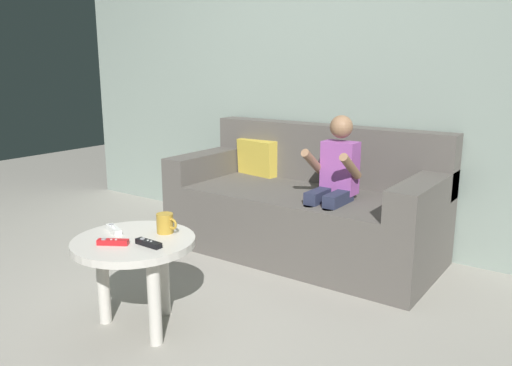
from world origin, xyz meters
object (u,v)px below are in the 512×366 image
(couch, at_px, (305,208))
(coffee_mug, at_px, (165,223))
(game_remote_black_near_edge, at_px, (148,243))
(game_remote_white_far_corner, at_px, (114,229))
(person_seated_on_couch, at_px, (333,183))
(game_remote_red_center, at_px, (112,242))
(coffee_table, at_px, (136,255))

(couch, height_order, coffee_mug, couch)
(game_remote_black_near_edge, xyz_separation_m, game_remote_white_far_corner, (-0.28, 0.04, 0.00))
(couch, distance_m, game_remote_black_near_edge, 1.40)
(person_seated_on_couch, height_order, game_remote_red_center, person_seated_on_couch)
(coffee_table, xyz_separation_m, game_remote_red_center, (-0.02, -0.12, 0.09))
(game_remote_black_near_edge, height_order, game_remote_white_far_corner, same)
(coffee_mug, bearing_deg, coffee_table, -111.94)
(coffee_table, distance_m, game_remote_white_far_corner, 0.18)
(game_remote_red_center, relative_size, game_remote_white_far_corner, 0.96)
(game_remote_red_center, xyz_separation_m, game_remote_white_far_corner, (-0.14, 0.13, 0.00))
(couch, height_order, game_remote_white_far_corner, couch)
(coffee_mug, bearing_deg, game_remote_white_far_corner, -148.17)
(coffee_table, xyz_separation_m, coffee_mug, (0.06, 0.14, 0.13))
(person_seated_on_couch, xyz_separation_m, game_remote_black_near_edge, (-0.29, -1.22, -0.08))
(couch, bearing_deg, game_remote_white_far_corner, -101.94)
(game_remote_black_near_edge, bearing_deg, game_remote_white_far_corner, 171.85)
(couch, relative_size, game_remote_black_near_edge, 12.51)
(couch, relative_size, coffee_mug, 14.94)
(game_remote_black_near_edge, distance_m, game_remote_white_far_corner, 0.29)
(person_seated_on_couch, bearing_deg, game_remote_black_near_edge, -103.50)
(person_seated_on_couch, relative_size, game_remote_black_near_edge, 6.72)
(game_remote_black_near_edge, height_order, game_remote_red_center, same)
(couch, xyz_separation_m, person_seated_on_couch, (0.29, -0.17, 0.25))
(person_seated_on_couch, height_order, coffee_mug, person_seated_on_couch)
(person_seated_on_couch, xyz_separation_m, game_remote_white_far_corner, (-0.58, -1.18, -0.08))
(coffee_table, distance_m, game_remote_black_near_edge, 0.16)
(coffee_table, relative_size, game_remote_red_center, 4.12)
(game_remote_red_center, relative_size, coffee_mug, 1.17)
(game_remote_black_near_edge, xyz_separation_m, coffee_mug, (-0.07, 0.17, 0.04))
(game_remote_black_near_edge, distance_m, game_remote_red_center, 0.17)
(person_seated_on_couch, xyz_separation_m, game_remote_red_center, (-0.43, -1.30, -0.08))
(game_remote_red_center, height_order, coffee_mug, coffee_mug)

